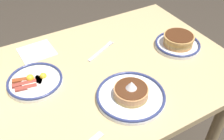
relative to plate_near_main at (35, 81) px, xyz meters
name	(u,v)px	position (x,y,z in m)	size (l,w,h in m)	color
dining_table	(101,91)	(-0.25, 0.06, -0.12)	(1.16, 0.77, 0.76)	tan
plate_near_main	(35,81)	(0.00, 0.00, 0.00)	(0.22, 0.22, 0.04)	white
plate_center_pancakes	(178,42)	(-0.65, 0.08, 0.01)	(0.21, 0.21, 0.06)	white
plate_far_companion	(131,95)	(-0.28, 0.25, 0.01)	(0.26, 0.26, 0.08)	white
paper_napkin	(37,52)	(-0.07, -0.20, -0.01)	(0.15, 0.14, 0.00)	white
fork_near	(101,51)	(-0.33, -0.06, -0.01)	(0.17, 0.10, 0.01)	silver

